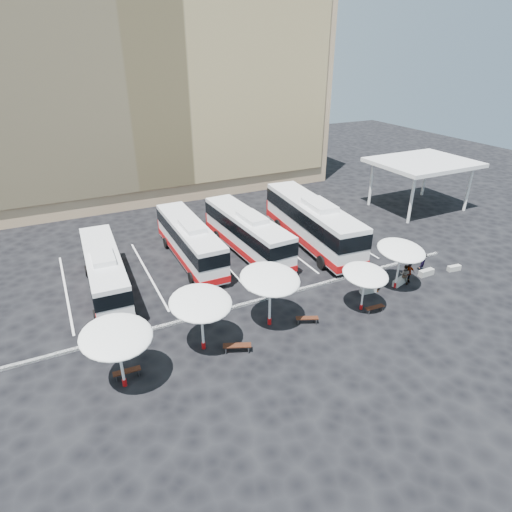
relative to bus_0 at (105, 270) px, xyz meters
name	(u,v)px	position (x,y,z in m)	size (l,w,h in m)	color
ground	(262,305)	(9.24, -6.47, -1.77)	(120.00, 120.00, 0.00)	black
sandstone_building	(138,78)	(9.24, 25.40, 10.86)	(42.00, 18.25, 29.60)	tan
service_canopy	(423,164)	(33.24, 3.53, 3.10)	(10.00, 8.00, 5.20)	white
curb_divider	(259,300)	(9.24, -5.97, -1.69)	(34.00, 0.25, 0.15)	black
bay_lines	(219,258)	(9.24, 1.53, -1.76)	(24.15, 12.00, 0.01)	white
bus_0	(105,270)	(0.00, 0.00, 0.00)	(2.85, 10.99, 3.46)	white
bus_1	(190,240)	(7.02, 2.21, 0.07)	(2.68, 11.36, 3.60)	white
bus_2	(247,232)	(11.83, 1.54, 0.15)	(3.18, 11.93, 3.75)	white
bus_3	(312,221)	(17.66, 0.52, 0.43)	(3.98, 13.75, 4.31)	white
sunshade_0	(116,337)	(-0.77, -10.20, 1.41)	(4.73, 4.75, 3.74)	white
sunshade_1	(201,303)	(4.00, -9.12, 1.39)	(4.24, 4.28, 3.72)	white
sunshade_2	(270,279)	(8.62, -8.68, 1.54)	(4.51, 4.55, 3.90)	white
sunshade_3	(365,275)	(15.00, -9.91, 0.90)	(3.21, 3.25, 3.15)	white
sunshade_4	(401,250)	(19.11, -8.71, 1.26)	(3.72, 3.76, 3.56)	white
wood_bench_0	(127,372)	(-0.51, -9.62, -1.43)	(1.48, 0.46, 0.45)	black
wood_bench_1	(237,347)	(5.64, -10.30, -1.38)	(1.68, 1.04, 0.50)	black
wood_bench_2	(307,319)	(10.82, -9.68, -1.43)	(1.47, 0.93, 0.44)	black
wood_bench_3	(375,308)	(15.57, -10.58, -1.45)	(1.37, 0.45, 0.41)	black
conc_bench_0	(368,290)	(16.82, -8.41, -1.54)	(1.19, 0.40, 0.45)	#959590
conc_bench_1	(399,282)	(19.65, -8.52, -1.53)	(1.26, 0.42, 0.47)	#959590
conc_bench_2	(426,273)	(22.55, -8.36, -1.53)	(1.28, 0.43, 0.48)	#959590
conc_bench_3	(454,268)	(25.14, -8.74, -1.56)	(1.10, 0.37, 0.41)	#959590
passenger_0	(379,281)	(17.65, -8.50, -0.95)	(0.60, 0.39, 1.64)	black
passenger_1	(405,274)	(20.11, -8.51, -1.00)	(0.74, 0.58, 1.53)	black
passenger_2	(408,273)	(20.49, -8.47, -0.98)	(0.92, 0.38, 1.58)	black
passenger_3	(421,262)	(22.50, -7.74, -0.91)	(1.11, 0.64, 1.71)	black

